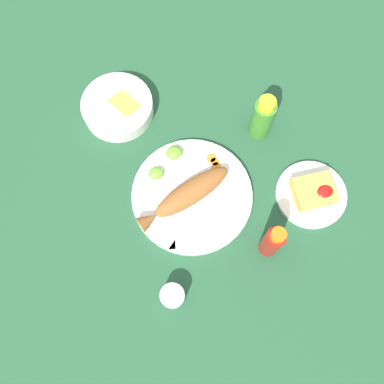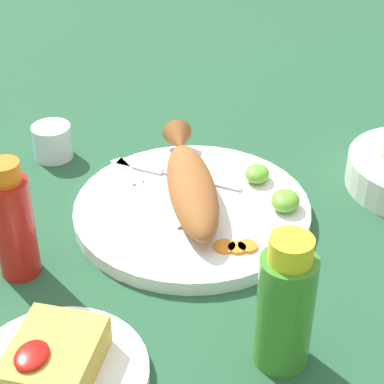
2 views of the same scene
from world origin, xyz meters
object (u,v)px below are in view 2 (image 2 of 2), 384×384
fork_near (142,186)px  fork_far (170,173)px  side_plate_fries (58,376)px  main_plate (192,211)px  hot_sauce_bottle_green (285,306)px  salt_cup (53,144)px  fried_fish (190,183)px  hot_sauce_bottle_red (14,223)px

fork_near → fork_far: same height
fork_far → side_plate_fries: 0.36m
main_plate → side_plate_fries: size_ratio=1.71×
hot_sauce_bottle_green → side_plate_fries: 0.23m
salt_cup → side_plate_fries: salt_cup is taller
fork_near → salt_cup: size_ratio=2.52×
salt_cup → side_plate_fries: (0.40, 0.17, -0.01)m
salt_cup → fork_near: bearing=63.9°
fried_fish → fork_near: (-0.01, -0.07, -0.02)m
salt_cup → fried_fish: bearing=69.0°
hot_sauce_bottle_red → salt_cup: hot_sauce_bottle_red is taller
main_plate → salt_cup: 0.25m
side_plate_fries → fork_far: bearing=176.8°
fried_fish → fork_near: fried_fish is taller
fork_near → salt_cup: bearing=20.3°
fried_fish → hot_sauce_bottle_green: bearing=11.2°
hot_sauce_bottle_red → side_plate_fries: (0.14, 0.10, -0.06)m
fried_fish → side_plate_fries: fried_fish is taller
salt_cup → fork_far: bearing=78.9°
fork_far → side_plate_fries: (0.36, -0.02, -0.01)m
main_plate → hot_sauce_bottle_red: size_ratio=2.06×
fork_near → side_plate_fries: (0.32, 0.01, -0.01)m
hot_sauce_bottle_red → fried_fish: bearing=135.0°
main_plate → salt_cup: (-0.10, -0.23, 0.01)m
fried_fish → main_plate: bearing=0.0°
main_plate → hot_sauce_bottle_red: bearing=-48.6°
fork_near → hot_sauce_bottle_green: (0.24, 0.22, 0.05)m
fork_far → salt_cup: salt_cup is taller
hot_sauce_bottle_green → fork_far: bearing=-146.5°
fork_far → main_plate: bearing=135.5°
salt_cup → main_plate: bearing=66.4°
hot_sauce_bottle_red → hot_sauce_bottle_green: size_ratio=0.98×
fried_fish → salt_cup: (-0.09, -0.23, -0.02)m
hot_sauce_bottle_green → side_plate_fries: (0.08, -0.21, -0.06)m
fried_fish → hot_sauce_bottle_red: 0.23m
main_plate → fork_near: size_ratio=2.13×
main_plate → hot_sauce_bottle_red: 0.23m
fried_fish → fork_near: bearing=-119.2°
hot_sauce_bottle_red → salt_cup: (-0.25, -0.06, -0.05)m
side_plate_fries → hot_sauce_bottle_red: bearing=-144.4°
fork_far → salt_cup: bearing=-1.0°
fork_near → hot_sauce_bottle_red: (0.17, -0.10, 0.05)m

